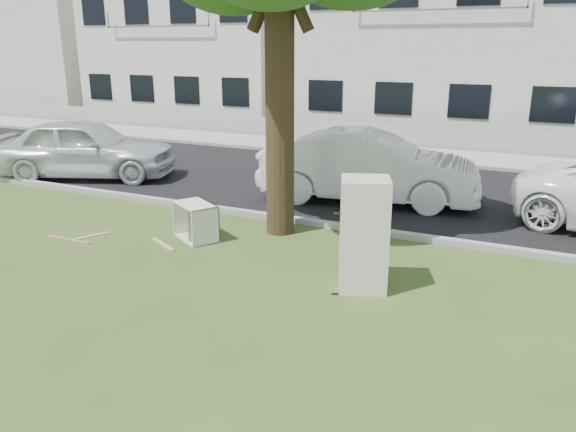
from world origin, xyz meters
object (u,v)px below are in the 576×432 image
at_px(fridge, 364,235).
at_px(cabinet, 196,221).
at_px(car_left, 86,148).
at_px(car_center, 369,167).

xyz_separation_m(fridge, cabinet, (-3.54, 0.80, -0.50)).
bearing_deg(cabinet, car_left, -177.24).
distance_m(car_center, car_left, 7.82).
height_order(fridge, cabinet, fridge).
bearing_deg(fridge, car_center, 85.81).
height_order(fridge, car_center, fridge).
relative_size(fridge, car_center, 0.34).
distance_m(fridge, cabinet, 3.67).
xyz_separation_m(cabinet, car_center, (2.12, 3.97, 0.47)).
relative_size(fridge, car_left, 0.35).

